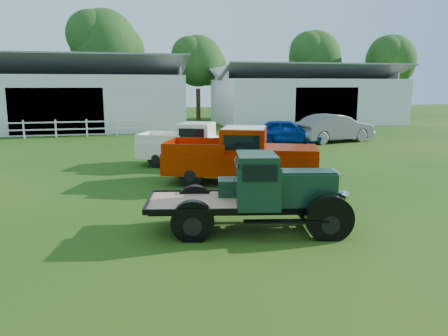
{
  "coord_description": "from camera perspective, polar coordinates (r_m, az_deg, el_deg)",
  "views": [
    {
      "loc": [
        -2.69,
        -11.08,
        3.43
      ],
      "look_at": [
        0.2,
        1.2,
        1.05
      ],
      "focal_mm": 35.0,
      "sensor_mm": 36.0,
      "label": 1
    }
  ],
  "objects": [
    {
      "name": "white_pickup",
      "position": [
        18.99,
        -3.89,
        3.05
      ],
      "size": [
        5.32,
        3.78,
        1.82
      ],
      "primitive_type": null,
      "rotation": [
        0.0,
        0.0,
        -0.42
      ],
      "color": "white",
      "rests_on": "ground"
    },
    {
      "name": "tree_d",
      "position": [
        49.62,
        11.68,
        12.3
      ],
      "size": [
        6.0,
        6.0,
        10.0
      ],
      "primitive_type": null,
      "color": "black",
      "rests_on": "ground"
    },
    {
      "name": "tree_b",
      "position": [
        45.15,
        -15.31,
        13.28
      ],
      "size": [
        6.9,
        6.9,
        11.5
      ],
      "primitive_type": null,
      "color": "black",
      "rests_on": "ground"
    },
    {
      "name": "red_pickup",
      "position": [
        15.49,
        2.2,
        1.7
      ],
      "size": [
        5.94,
        3.99,
        2.02
      ],
      "primitive_type": null,
      "rotation": [
        0.0,
        0.0,
        -0.37
      ],
      "color": "#9E1C01",
      "rests_on": "ground"
    },
    {
      "name": "ground",
      "position": [
        11.9,
        0.39,
        -6.06
      ],
      "size": [
        120.0,
        120.0,
        0.0
      ],
      "primitive_type": "plane",
      "color": "#15430E"
    },
    {
      "name": "tree_c",
      "position": [
        44.75,
        -3.42,
        12.05
      ],
      "size": [
        5.4,
        5.4,
        9.0
      ],
      "primitive_type": null,
      "color": "black",
      "rests_on": "ground"
    },
    {
      "name": "tree_e",
      "position": [
        51.77,
        20.85,
        11.48
      ],
      "size": [
        5.7,
        5.7,
        9.5
      ],
      "primitive_type": null,
      "color": "black",
      "rests_on": "ground"
    },
    {
      "name": "fence_rail",
      "position": [
        31.65,
        -22.93,
        4.73
      ],
      "size": [
        14.2,
        0.16,
        1.2
      ],
      "primitive_type": null,
      "color": "white",
      "rests_on": "ground"
    },
    {
      "name": "shed_right",
      "position": [
        41.58,
        10.57,
        9.38
      ],
      "size": [
        16.8,
        9.2,
        5.2
      ],
      "primitive_type": null,
      "color": "silver",
      "rests_on": "ground"
    },
    {
      "name": "misc_car_blue",
      "position": [
        26.57,
        8.14,
        4.76
      ],
      "size": [
        4.6,
        2.92,
        1.46
      ],
      "primitive_type": "imported",
      "rotation": [
        0.0,
        0.0,
        1.27
      ],
      "color": "navy",
      "rests_on": "ground"
    },
    {
      "name": "shed_left",
      "position": [
        37.33,
        -20.13,
        9.09
      ],
      "size": [
        18.8,
        10.2,
        5.6
      ],
      "primitive_type": null,
      "color": "silver",
      "rests_on": "ground"
    },
    {
      "name": "vintage_flatbed",
      "position": [
        10.44,
        3.73,
        -3.19
      ],
      "size": [
        4.98,
        2.76,
        1.86
      ],
      "primitive_type": null,
      "rotation": [
        0.0,
        0.0,
        -0.2
      ],
      "color": "#153325",
      "rests_on": "ground"
    },
    {
      "name": "misc_car_grey",
      "position": [
        27.89,
        14.19,
        5.07
      ],
      "size": [
        5.46,
        3.01,
        1.71
      ],
      "primitive_type": "imported",
      "rotation": [
        0.0,
        0.0,
        1.82
      ],
      "color": "slate",
      "rests_on": "ground"
    }
  ]
}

